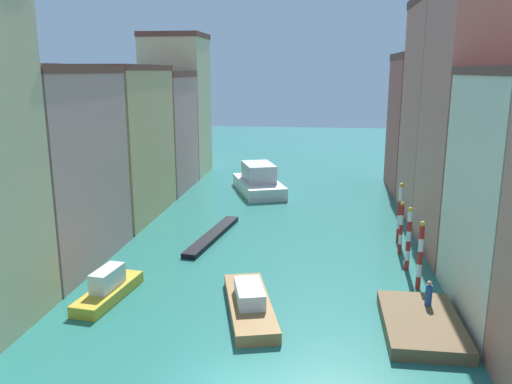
% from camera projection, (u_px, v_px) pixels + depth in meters
% --- Properties ---
extents(ground_plane, '(154.00, 154.00, 0.00)m').
position_uv_depth(ground_plane, '(279.00, 222.00, 44.44)').
color(ground_plane, '#28756B').
extents(building_left_1, '(7.27, 11.16, 13.13)m').
position_uv_depth(building_left_1, '(45.00, 167.00, 33.71)').
color(building_left_1, tan).
rests_on(building_left_1, ground).
extents(building_left_2, '(7.27, 11.87, 13.25)m').
position_uv_depth(building_left_2, '(116.00, 142.00, 45.08)').
color(building_left_2, '#DBB77A').
rests_on(building_left_2, ground).
extents(building_left_3, '(7.27, 9.41, 12.73)m').
position_uv_depth(building_left_3, '(155.00, 131.00, 55.66)').
color(building_left_3, tan).
rests_on(building_left_3, ground).
extents(building_left_4, '(7.27, 7.29, 17.15)m').
position_uv_depth(building_left_4, '(177.00, 105.00, 63.44)').
color(building_left_4, beige).
rests_on(building_left_4, ground).
extents(building_right_2, '(7.27, 9.45, 19.27)m').
position_uv_depth(building_right_2, '(486.00, 118.00, 34.83)').
color(building_right_2, '#C6705B').
rests_on(building_right_2, ground).
extents(building_right_3, '(7.27, 9.82, 18.85)m').
position_uv_depth(building_right_3, '(452.00, 110.00, 44.11)').
color(building_right_3, '#C6705B').
rests_on(building_right_3, ground).
extents(building_right_4, '(7.27, 10.36, 14.54)m').
position_uv_depth(building_right_4, '(427.00, 123.00, 54.64)').
color(building_right_4, '#B25147').
rests_on(building_right_4, ground).
extents(waterfront_dock, '(3.78, 6.33, 0.66)m').
position_uv_depth(waterfront_dock, '(421.00, 324.00, 25.83)').
color(waterfront_dock, brown).
rests_on(waterfront_dock, ground).
extents(person_on_dock, '(0.36, 0.36, 1.37)m').
position_uv_depth(person_on_dock, '(429.00, 294.00, 27.03)').
color(person_on_dock, '#234C93').
rests_on(person_on_dock, waterfront_dock).
extents(mooring_pole_0, '(0.32, 0.32, 4.23)m').
position_uv_depth(mooring_pole_0, '(420.00, 255.00, 30.30)').
color(mooring_pole_0, red).
rests_on(mooring_pole_0, ground).
extents(mooring_pole_1, '(0.33, 0.33, 4.26)m').
position_uv_depth(mooring_pole_1, '(409.00, 238.00, 33.26)').
color(mooring_pole_1, red).
rests_on(mooring_pole_1, ground).
extents(mooring_pole_2, '(0.28, 0.28, 3.82)m').
position_uv_depth(mooring_pole_2, '(401.00, 227.00, 36.30)').
color(mooring_pole_2, red).
rests_on(mooring_pole_2, ground).
extents(mooring_pole_3, '(0.37, 0.37, 4.64)m').
position_uv_depth(mooring_pole_3, '(400.00, 212.00, 38.63)').
color(mooring_pole_3, red).
rests_on(mooring_pole_3, ground).
extents(vaporetto_white, '(6.86, 9.97, 3.13)m').
position_uv_depth(vaporetto_white, '(259.00, 181.00, 55.06)').
color(vaporetto_white, white).
rests_on(vaporetto_white, ground).
extents(gondola_black, '(2.47, 9.99, 0.38)m').
position_uv_depth(gondola_black, '(213.00, 235.00, 40.17)').
color(gondola_black, black).
rests_on(gondola_black, ground).
extents(motorboat_0, '(4.06, 7.87, 1.48)m').
position_uv_depth(motorboat_0, '(250.00, 303.00, 27.79)').
color(motorboat_0, olive).
rests_on(motorboat_0, ground).
extents(motorboat_1, '(2.26, 5.71, 1.80)m').
position_uv_depth(motorboat_1, '(108.00, 288.00, 29.35)').
color(motorboat_1, gold).
rests_on(motorboat_1, ground).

